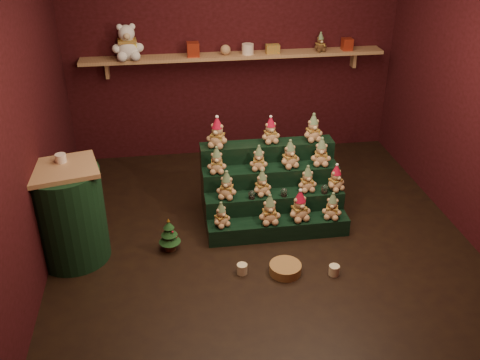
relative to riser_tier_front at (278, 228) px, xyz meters
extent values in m
plane|color=black|center=(-0.17, 0.03, -0.09)|extent=(4.00, 4.00, 0.00)
cube|color=black|center=(-0.17, 2.08, 1.31)|extent=(4.00, 0.10, 2.80)
cube|color=black|center=(-0.17, -2.02, 1.31)|extent=(4.00, 0.10, 2.80)
cube|color=black|center=(-2.22, 0.03, 1.31)|extent=(0.10, 4.00, 2.80)
cube|color=tan|center=(-0.17, 1.90, 1.21)|extent=(3.60, 0.26, 0.04)
cube|color=tan|center=(-1.67, 1.97, 1.09)|extent=(0.04, 0.12, 0.20)
cube|color=tan|center=(1.33, 1.97, 1.09)|extent=(0.04, 0.12, 0.20)
cube|color=black|center=(0.00, 0.00, 0.00)|extent=(1.40, 0.22, 0.18)
cube|color=black|center=(0.00, 0.22, 0.09)|extent=(1.40, 0.22, 0.36)
cube|color=black|center=(0.00, 0.44, 0.18)|extent=(1.40, 0.22, 0.54)
cube|color=black|center=(0.00, 0.66, 0.27)|extent=(1.40, 0.22, 0.72)
cylinder|color=black|center=(-0.24, 0.16, 0.28)|extent=(0.06, 0.06, 0.02)
sphere|color=white|center=(-0.24, 0.16, 0.32)|extent=(0.06, 0.06, 0.06)
cylinder|color=black|center=(0.08, 0.16, 0.28)|extent=(0.06, 0.06, 0.02)
sphere|color=white|center=(0.08, 0.16, 0.32)|extent=(0.06, 0.06, 0.06)
cylinder|color=black|center=(0.50, 0.16, 0.28)|extent=(0.06, 0.06, 0.03)
sphere|color=white|center=(0.50, 0.16, 0.33)|extent=(0.07, 0.07, 0.07)
cube|color=tan|center=(-1.95, -0.05, 0.83)|extent=(0.71, 0.64, 0.04)
cylinder|color=black|center=(-1.95, -0.05, 0.36)|extent=(0.66, 0.66, 0.90)
cylinder|color=beige|center=(-1.95, 0.05, 0.89)|extent=(0.09, 0.09, 0.08)
cylinder|color=#412717|center=(-1.07, -0.08, -0.06)|extent=(0.10, 0.10, 0.05)
cone|color=#153917|center=(-1.07, -0.08, 0.06)|extent=(0.21, 0.21, 0.10)
cone|color=#153917|center=(-1.07, -0.08, 0.13)|extent=(0.16, 0.16, 0.09)
cone|color=#153917|center=(-1.07, -0.08, 0.19)|extent=(0.10, 0.10, 0.07)
cone|color=gold|center=(-1.07, -0.08, 0.25)|extent=(0.03, 0.03, 0.03)
cylinder|color=beige|center=(-0.44, -0.53, -0.04)|extent=(0.09, 0.09, 0.09)
cylinder|color=beige|center=(0.37, -0.67, -0.04)|extent=(0.09, 0.09, 0.09)
cylinder|color=#91613A|center=(-0.06, -0.58, -0.05)|extent=(0.30, 0.30, 0.09)
cube|color=maroon|center=(-0.66, 1.88, 1.31)|extent=(0.14, 0.14, 0.16)
cylinder|color=beige|center=(-0.01, 1.88, 1.29)|extent=(0.14, 0.14, 0.12)
cube|color=maroon|center=(1.20, 1.88, 1.30)|extent=(0.12, 0.12, 0.14)
sphere|color=tan|center=(-0.28, 1.88, 1.29)|extent=(0.12, 0.12, 0.12)
cube|color=orange|center=(0.29, 1.88, 1.28)|extent=(0.16, 0.10, 0.10)
camera|label=1|loc=(-1.02, -4.30, 2.95)|focal=40.00mm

